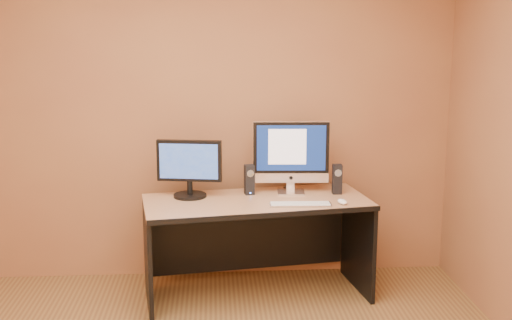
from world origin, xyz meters
name	(u,v)px	position (x,y,z in m)	size (l,w,h in m)	color
walls	(188,172)	(0.00, 0.00, 1.30)	(4.00, 4.00, 2.60)	#93613B
desk	(257,249)	(0.43, 1.50, 0.37)	(1.61, 0.70, 0.74)	#AE7A57
imac	(291,157)	(0.70, 1.68, 1.02)	(0.57, 0.21, 0.55)	silver
second_monitor	(189,169)	(-0.05, 1.61, 0.96)	(0.48, 0.24, 0.42)	black
speaker_left	(249,180)	(0.38, 1.66, 0.85)	(0.07, 0.07, 0.22)	black
speaker_right	(337,179)	(1.04, 1.64, 0.85)	(0.07, 0.07, 0.22)	black
keyboard	(300,204)	(0.72, 1.33, 0.75)	(0.43, 0.12, 0.02)	#B7B7BB
mouse	(342,201)	(1.02, 1.35, 0.76)	(0.06, 0.10, 0.04)	white
cable_a	(293,190)	(0.72, 1.74, 0.75)	(0.01, 0.01, 0.22)	black
cable_b	(285,188)	(0.67, 1.81, 0.75)	(0.01, 0.01, 0.18)	black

